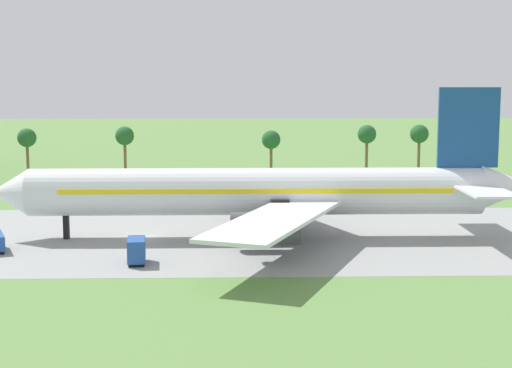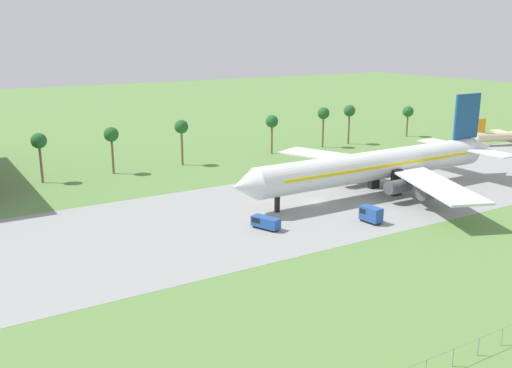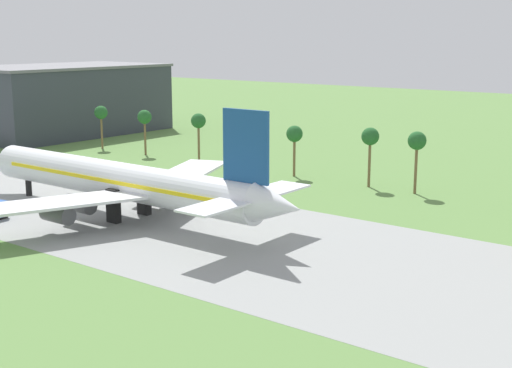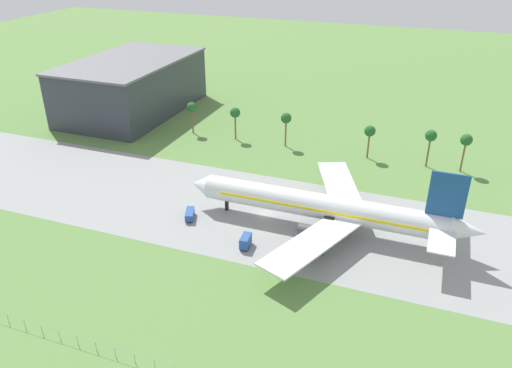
{
  "view_description": "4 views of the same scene",
  "coord_description": "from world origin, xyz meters",
  "px_view_note": "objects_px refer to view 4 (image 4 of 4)",
  "views": [
    {
      "loc": [
        12.29,
        -104.03,
        21.44
      ],
      "look_at": [
        15.08,
        -1.05,
        7.29
      ],
      "focal_mm": 55.0,
      "sensor_mm": 36.0,
      "label": 1
    },
    {
      "loc": [
        -68.84,
        -89.16,
        33.55
      ],
      "look_at": [
        -14.99,
        -1.05,
        6.29
      ],
      "focal_mm": 40.0,
      "sensor_mm": 36.0,
      "label": 2
    },
    {
      "loc": [
        106.36,
        -80.58,
        30.48
      ],
      "look_at": [
        45.14,
        -1.05,
        9.41
      ],
      "focal_mm": 50.0,
      "sensor_mm": 36.0,
      "label": 3
    },
    {
      "loc": [
        37.62,
        -106.26,
        67.19
      ],
      "look_at": [
        -4.14,
        5.0,
        6.0
      ],
      "focal_mm": 35.0,
      "sensor_mm": 36.0,
      "label": 4
    }
  ],
  "objects_px": {
    "baggage_tug": "(246,241)",
    "terminal_building": "(132,86)",
    "jet_airliner": "(327,208)",
    "fuel_truck": "(190,214)"
  },
  "relations": [
    {
      "from": "jet_airliner",
      "to": "fuel_truck",
      "type": "xyz_separation_m",
      "value": [
        -34.34,
        -7.13,
        -5.02
      ]
    },
    {
      "from": "baggage_tug",
      "to": "terminal_building",
      "type": "height_order",
      "value": "terminal_building"
    },
    {
      "from": "fuel_truck",
      "to": "jet_airliner",
      "type": "bearing_deg",
      "value": 11.73
    },
    {
      "from": "terminal_building",
      "to": "fuel_truck",
      "type": "bearing_deg",
      "value": -48.38
    },
    {
      "from": "jet_airliner",
      "to": "terminal_building",
      "type": "xyz_separation_m",
      "value": [
        -94.69,
        60.79,
        4.41
      ]
    },
    {
      "from": "jet_airliner",
      "to": "fuel_truck",
      "type": "bearing_deg",
      "value": -168.27
    },
    {
      "from": "jet_airliner",
      "to": "baggage_tug",
      "type": "bearing_deg",
      "value": -138.21
    },
    {
      "from": "baggage_tug",
      "to": "fuel_truck",
      "type": "relative_size",
      "value": 0.78
    },
    {
      "from": "jet_airliner",
      "to": "baggage_tug",
      "type": "distance_m",
      "value": 21.87
    },
    {
      "from": "terminal_building",
      "to": "baggage_tug",
      "type": "bearing_deg",
      "value": -43.62
    }
  ]
}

